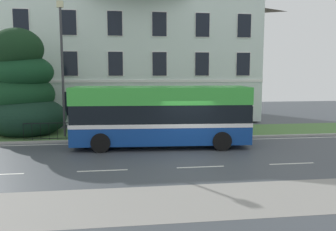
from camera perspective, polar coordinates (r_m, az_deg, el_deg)
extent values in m
cube|color=#3F444A|center=(16.31, 3.92, -6.84)|extent=(60.00, 56.00, 0.06)
cube|color=silver|center=(19.81, 1.80, -4.21)|extent=(54.00, 0.14, 0.01)
cube|color=silver|center=(14.27, -10.69, -8.86)|extent=(2.00, 0.12, 0.01)
cube|color=silver|center=(14.61, 5.35, -8.39)|extent=(2.00, 0.12, 0.01)
cube|color=silver|center=(15.97, 19.60, -7.43)|extent=(2.00, 0.12, 0.01)
cube|color=#9E9E99|center=(20.25, 1.58, -3.80)|extent=(57.00, 0.24, 0.12)
cube|color=#4F7A3E|center=(22.38, 0.68, -2.74)|extent=(57.00, 4.14, 0.12)
cube|color=gray|center=(11.21, 9.72, -13.36)|extent=(57.00, 3.00, 0.01)
cube|color=silver|center=(30.25, -5.43, 8.62)|extent=(18.93, 9.69, 9.15)
cube|color=white|center=(25.38, -4.96, 5.66)|extent=(18.93, 0.06, 0.20)
cube|color=#2D333D|center=(25.50, -4.91, 1.09)|extent=(1.10, 0.06, 2.20)
cube|color=white|center=(26.30, -22.36, 1.74)|extent=(1.13, 0.04, 1.79)
cube|color=black|center=(26.28, -22.37, 1.73)|extent=(1.03, 0.03, 1.69)
cube|color=white|center=(25.68, -15.53, 1.89)|extent=(1.13, 0.04, 1.79)
cube|color=black|center=(25.66, -15.54, 1.89)|extent=(1.03, 0.03, 1.69)
cube|color=white|center=(25.44, -8.47, 2.03)|extent=(1.13, 0.04, 1.79)
cube|color=black|center=(25.42, -8.47, 2.03)|extent=(1.03, 0.03, 1.69)
cube|color=white|center=(25.58, -1.38, 2.14)|extent=(1.13, 0.04, 1.79)
cube|color=black|center=(25.56, -1.38, 2.13)|extent=(1.03, 0.03, 1.69)
cube|color=white|center=(26.12, 5.52, 2.21)|extent=(1.13, 0.04, 1.79)
cube|color=black|center=(26.10, 5.53, 2.21)|extent=(1.03, 0.03, 1.69)
cube|color=white|center=(27.01, 12.06, 2.25)|extent=(1.13, 0.04, 1.79)
cube|color=black|center=(26.99, 12.07, 2.24)|extent=(1.03, 0.03, 1.69)
cube|color=white|center=(26.21, -22.66, 7.87)|extent=(1.13, 0.04, 1.79)
cube|color=black|center=(26.19, -22.67, 7.87)|extent=(1.03, 0.03, 1.69)
cube|color=white|center=(25.58, -15.75, 8.18)|extent=(1.13, 0.04, 1.79)
cube|color=black|center=(25.56, -15.75, 8.18)|extent=(1.03, 0.03, 1.69)
cube|color=white|center=(25.34, -8.59, 8.38)|extent=(1.13, 0.04, 1.79)
cube|color=black|center=(25.32, -8.59, 8.38)|extent=(1.03, 0.03, 1.69)
cube|color=white|center=(25.49, -1.40, 8.45)|extent=(1.13, 0.04, 1.79)
cube|color=black|center=(25.47, -1.40, 8.45)|extent=(1.03, 0.03, 1.69)
cube|color=white|center=(26.03, 5.60, 8.39)|extent=(1.13, 0.04, 1.79)
cube|color=black|center=(26.01, 5.61, 8.39)|extent=(1.03, 0.03, 1.69)
cube|color=white|center=(26.92, 12.22, 8.22)|extent=(1.13, 0.04, 1.79)
cube|color=black|center=(26.90, 12.23, 8.22)|extent=(1.03, 0.03, 1.69)
cube|color=white|center=(26.42, -22.96, 13.98)|extent=(1.13, 0.04, 1.79)
cube|color=black|center=(26.40, -22.97, 13.98)|extent=(1.03, 0.03, 1.69)
cube|color=white|center=(25.80, -15.97, 14.44)|extent=(1.13, 0.04, 1.79)
cube|color=black|center=(25.78, -15.97, 14.44)|extent=(1.03, 0.03, 1.69)
cube|color=white|center=(25.56, -8.71, 14.70)|extent=(1.13, 0.04, 1.79)
cube|color=black|center=(25.54, -8.71, 14.70)|extent=(1.03, 0.03, 1.69)
cube|color=white|center=(25.71, -1.42, 14.73)|extent=(1.13, 0.04, 1.79)
cube|color=black|center=(25.69, -1.42, 14.74)|extent=(1.03, 0.03, 1.69)
cube|color=white|center=(26.24, 5.67, 14.55)|extent=(1.13, 0.04, 1.79)
cube|color=black|center=(26.22, 5.68, 14.55)|extent=(1.03, 0.03, 1.69)
cube|color=white|center=(27.13, 12.38, 14.18)|extent=(1.13, 0.04, 1.79)
cube|color=black|center=(27.11, 12.39, 14.18)|extent=(1.03, 0.03, 1.69)
cube|color=black|center=(20.14, -4.15, -0.96)|extent=(13.26, 0.04, 0.04)
cube|color=black|center=(20.28, -4.13, -3.40)|extent=(13.26, 0.04, 0.04)
cylinder|color=black|center=(20.89, -22.62, -2.52)|extent=(0.02, 0.02, 0.95)
cylinder|color=black|center=(20.78, -21.40, -2.52)|extent=(0.02, 0.02, 0.95)
cylinder|color=black|center=(20.68, -20.17, -2.51)|extent=(0.02, 0.02, 0.95)
cylinder|color=black|center=(20.58, -18.93, -2.50)|extent=(0.02, 0.02, 0.95)
cylinder|color=black|center=(20.50, -17.67, -2.49)|extent=(0.02, 0.02, 0.95)
cylinder|color=black|center=(20.42, -16.41, -2.48)|extent=(0.02, 0.02, 0.95)
cylinder|color=black|center=(20.35, -15.13, -2.46)|extent=(0.02, 0.02, 0.95)
cylinder|color=black|center=(20.30, -13.85, -2.45)|extent=(0.02, 0.02, 0.95)
cylinder|color=black|center=(20.25, -12.57, -2.43)|extent=(0.02, 0.02, 0.95)
cylinder|color=black|center=(20.22, -11.27, -2.41)|extent=(0.02, 0.02, 0.95)
cylinder|color=black|center=(20.20, -9.98, -2.39)|extent=(0.02, 0.02, 0.95)
cylinder|color=black|center=(20.18, -8.68, -2.37)|extent=(0.02, 0.02, 0.95)
cylinder|color=black|center=(20.18, -7.38, -2.35)|extent=(0.02, 0.02, 0.95)
cylinder|color=black|center=(20.18, -6.08, -2.33)|extent=(0.02, 0.02, 0.95)
cylinder|color=black|center=(20.20, -4.78, -2.31)|extent=(0.02, 0.02, 0.95)
cylinder|color=black|center=(20.23, -3.49, -2.28)|extent=(0.02, 0.02, 0.95)
cylinder|color=black|center=(20.27, -2.20, -2.26)|extent=(0.02, 0.02, 0.95)
cylinder|color=black|center=(20.31, -0.91, -2.23)|extent=(0.02, 0.02, 0.95)
cylinder|color=black|center=(20.37, 0.36, -2.20)|extent=(0.02, 0.02, 0.95)
cylinder|color=black|center=(20.44, 1.63, -2.17)|extent=(0.02, 0.02, 0.95)
cylinder|color=black|center=(20.52, 2.90, -2.14)|extent=(0.02, 0.02, 0.95)
cylinder|color=black|center=(20.61, 4.15, -2.11)|extent=(0.02, 0.02, 0.95)
cylinder|color=black|center=(20.70, 5.39, -2.08)|extent=(0.02, 0.02, 0.95)
cylinder|color=black|center=(20.81, 6.61, -2.05)|extent=(0.02, 0.02, 0.95)
cylinder|color=black|center=(20.93, 7.83, -2.02)|extent=(0.02, 0.02, 0.95)
cylinder|color=black|center=(21.05, 9.03, -1.99)|extent=(0.02, 0.02, 0.95)
cylinder|color=black|center=(21.19, 10.21, -1.95)|extent=(0.02, 0.02, 0.95)
cylinder|color=black|center=(21.33, 11.38, -1.92)|extent=(0.02, 0.02, 0.95)
cylinder|color=black|center=(21.48, 12.54, -1.88)|extent=(0.02, 0.02, 0.95)
cylinder|color=black|center=(21.65, 13.67, -1.85)|extent=(0.02, 0.02, 0.95)
cylinder|color=#423328|center=(23.43, -22.44, -0.92)|extent=(0.48, 0.48, 1.44)
ellipsoid|color=black|center=(23.18, -22.08, -0.26)|extent=(4.74, 4.74, 2.56)
ellipsoid|color=#13391E|center=(23.43, -22.77, 3.19)|extent=(3.91, 3.91, 2.61)
ellipsoid|color=#133B20|center=(23.17, -22.63, 6.59)|extent=(3.59, 3.59, 2.17)
ellipsoid|color=black|center=(23.06, -23.46, 10.00)|extent=(3.04, 3.04, 2.47)
cube|color=navy|center=(18.29, -1.20, -2.69)|extent=(9.21, 3.01, 1.04)
cube|color=white|center=(18.21, -1.20, -1.21)|extent=(9.23, 3.03, 0.20)
cube|color=black|center=(18.14, -1.21, 0.46)|extent=(9.13, 2.97, 0.98)
cube|color=green|center=(18.06, -1.21, 3.37)|extent=(9.21, 3.01, 0.87)
cube|color=black|center=(18.93, 12.71, 0.41)|extent=(0.19, 2.06, 0.90)
cube|color=black|center=(18.85, 12.78, 3.22)|extent=(0.17, 1.77, 0.56)
cylinder|color=silver|center=(19.86, 11.95, -2.94)|extent=(0.05, 0.20, 0.20)
cylinder|color=silver|center=(18.38, 13.31, -3.79)|extent=(0.05, 0.20, 0.20)
cylinder|color=black|center=(19.87, 7.30, -2.84)|extent=(0.98, 0.36, 0.96)
cylinder|color=black|center=(17.60, 8.81, -4.16)|extent=(0.98, 0.36, 0.96)
cylinder|color=black|center=(19.59, -10.17, -3.04)|extent=(0.98, 0.36, 0.96)
cylinder|color=black|center=(17.29, -10.99, -4.42)|extent=(0.98, 0.36, 0.96)
cylinder|color=#333338|center=(21.19, -16.90, 6.63)|extent=(0.14, 0.14, 7.41)
cube|color=beige|center=(21.53, -17.29, 17.03)|extent=(0.36, 0.24, 0.36)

